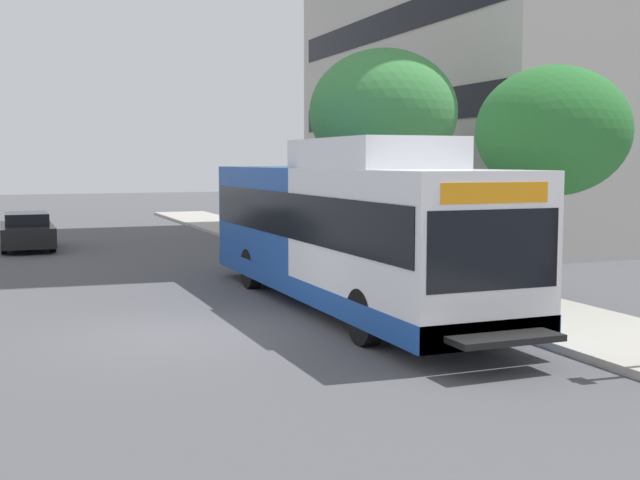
% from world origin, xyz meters
% --- Properties ---
extents(ground_plane, '(120.00, 120.00, 0.00)m').
position_xyz_m(ground_plane, '(0.00, 8.00, 0.00)').
color(ground_plane, '#4C4C51').
extents(sidewalk_curb, '(3.00, 56.00, 0.14)m').
position_xyz_m(sidewalk_curb, '(7.00, 6.00, 0.07)').
color(sidewalk_curb, '#A8A399').
rests_on(sidewalk_curb, ground).
extents(transit_bus, '(2.58, 12.25, 3.65)m').
position_xyz_m(transit_bus, '(3.88, 1.55, 1.70)').
color(transit_bus, white).
rests_on(transit_bus, ground).
extents(street_tree_near_stop, '(3.24, 3.24, 5.07)m').
position_xyz_m(street_tree_near_stop, '(7.85, -0.36, 3.82)').
color(street_tree_near_stop, '#4C3823').
rests_on(street_tree_near_stop, sidewalk_curb).
extents(street_tree_mid_block, '(4.49, 4.49, 6.44)m').
position_xyz_m(street_tree_mid_block, '(7.81, 7.68, 4.66)').
color(street_tree_mid_block, '#4C3823').
rests_on(street_tree_mid_block, sidewalk_curb).
extents(parked_car_far_lane, '(1.80, 4.50, 1.33)m').
position_xyz_m(parked_car_far_lane, '(-2.22, 16.55, 0.66)').
color(parked_car_far_lane, black).
rests_on(parked_car_far_lane, ground).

